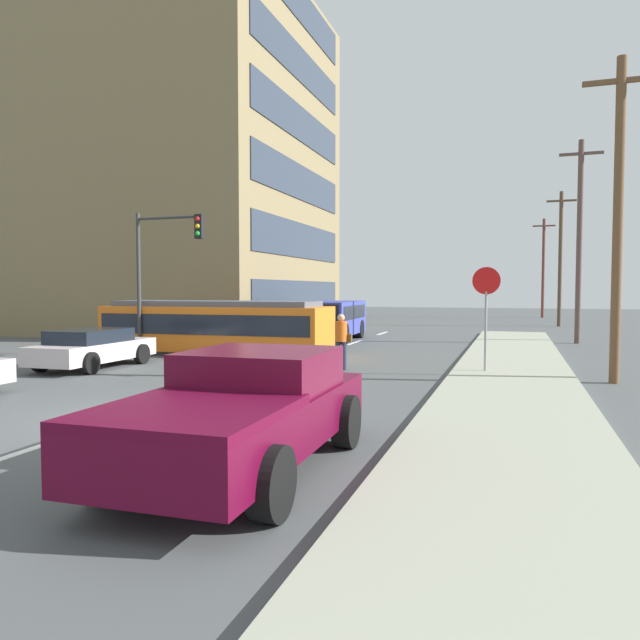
# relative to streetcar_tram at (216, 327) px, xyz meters

# --- Properties ---
(ground_plane) EXTENTS (120.00, 120.00, 0.00)m
(ground_plane) POSITION_rel_streetcar_tram_xyz_m (3.67, -0.37, -1.02)
(ground_plane) COLOR #4B4F50
(sidewalk_curb_right) EXTENTS (3.20, 36.00, 0.14)m
(sidewalk_curb_right) POSITION_rel_streetcar_tram_xyz_m (10.47, -4.37, -0.95)
(sidewalk_curb_right) COLOR #9A9D89
(sidewalk_curb_right) RESTS_ON ground
(lane_stripe_0) EXTENTS (0.16, 2.40, 0.01)m
(lane_stripe_0) POSITION_rel_streetcar_tram_xyz_m (3.67, -12.37, -1.02)
(lane_stripe_0) COLOR silver
(lane_stripe_0) RESTS_ON ground
(lane_stripe_1) EXTENTS (0.16, 2.40, 0.01)m
(lane_stripe_1) POSITION_rel_streetcar_tram_xyz_m (3.67, -8.37, -1.02)
(lane_stripe_1) COLOR silver
(lane_stripe_1) RESTS_ON ground
(lane_stripe_2) EXTENTS (0.16, 2.40, 0.01)m
(lane_stripe_2) POSITION_rel_streetcar_tram_xyz_m (3.67, -4.37, -1.02)
(lane_stripe_2) COLOR silver
(lane_stripe_2) RESTS_ON ground
(lane_stripe_3) EXTENTS (0.16, 2.40, 0.01)m
(lane_stripe_3) POSITION_rel_streetcar_tram_xyz_m (3.67, 6.00, -1.02)
(lane_stripe_3) COLOR silver
(lane_stripe_3) RESTS_ON ground
(lane_stripe_4) EXTENTS (0.16, 2.40, 0.01)m
(lane_stripe_4) POSITION_rel_streetcar_tram_xyz_m (3.67, 12.00, -1.02)
(lane_stripe_4) COLOR silver
(lane_stripe_4) RESTS_ON ground
(corner_building) EXTENTS (17.53, 15.39, 19.20)m
(corner_building) POSITION_rel_streetcar_tram_xyz_m (-9.61, 11.48, 8.58)
(corner_building) COLOR olive
(corner_building) RESTS_ON ground
(streetcar_tram) EXTENTS (8.53, 2.71, 1.97)m
(streetcar_tram) POSITION_rel_streetcar_tram_xyz_m (0.00, 0.00, 0.00)
(streetcar_tram) COLOR orange
(streetcar_tram) RESTS_ON ground
(city_bus) EXTENTS (2.70, 5.17, 1.83)m
(city_bus) POSITION_rel_streetcar_tram_xyz_m (2.18, 7.01, 0.03)
(city_bus) COLOR #363F96
(city_bus) RESTS_ON ground
(pedestrian_crossing) EXTENTS (0.51, 0.36, 1.67)m
(pedestrian_crossing) POSITION_rel_streetcar_tram_xyz_m (5.63, -2.74, -0.08)
(pedestrian_crossing) COLOR #2A2F46
(pedestrian_crossing) RESTS_ON ground
(pickup_truck_parked) EXTENTS (2.33, 5.03, 1.55)m
(pickup_truck_parked) POSITION_rel_streetcar_tram_xyz_m (7.15, -12.55, -0.22)
(pickup_truck_parked) COLOR #4E0621
(pickup_truck_parked) RESTS_ON ground
(parked_sedan_mid) EXTENTS (2.00, 4.23, 1.19)m
(parked_sedan_mid) POSITION_rel_streetcar_tram_xyz_m (-1.71, -4.70, -0.40)
(parked_sedan_mid) COLOR beige
(parked_sedan_mid) RESTS_ON ground
(stop_sign) EXTENTS (0.76, 0.07, 2.88)m
(stop_sign) POSITION_rel_streetcar_tram_xyz_m (9.77, -2.60, 1.17)
(stop_sign) COLOR gray
(stop_sign) RESTS_ON sidewalk_curb_right
(traffic_light_mast) EXTENTS (2.70, 0.33, 5.12)m
(traffic_light_mast) POSITION_rel_streetcar_tram_xyz_m (-1.32, -1.39, 2.55)
(traffic_light_mast) COLOR #333333
(traffic_light_mast) RESTS_ON ground
(utility_pole_near) EXTENTS (1.80, 0.24, 8.19)m
(utility_pole_near) POSITION_rel_streetcar_tram_xyz_m (12.96, -3.00, 3.26)
(utility_pole_near) COLOR brown
(utility_pole_near) RESTS_ON ground
(utility_pole_mid) EXTENTS (1.80, 0.24, 8.93)m
(utility_pole_mid) POSITION_rel_streetcar_tram_xyz_m (13.17, 8.84, 3.63)
(utility_pole_mid) COLOR brown
(utility_pole_mid) RESTS_ON ground
(utility_pole_far) EXTENTS (1.80, 0.24, 8.68)m
(utility_pole_far) POSITION_rel_streetcar_tram_xyz_m (13.24, 21.60, 3.50)
(utility_pole_far) COLOR brown
(utility_pole_far) RESTS_ON ground
(utility_pole_distant) EXTENTS (1.80, 0.24, 8.33)m
(utility_pole_distant) POSITION_rel_streetcar_tram_xyz_m (12.73, 33.85, 3.33)
(utility_pole_distant) COLOR brown
(utility_pole_distant) RESTS_ON ground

